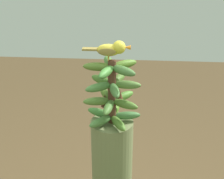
# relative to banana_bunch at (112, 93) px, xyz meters

# --- Properties ---
(banana_bunch) EXTENTS (0.26, 0.26, 0.30)m
(banana_bunch) POSITION_rel_banana_bunch_xyz_m (0.00, 0.00, 0.00)
(banana_bunch) COLOR #4C2D1E
(banana_bunch) RESTS_ON banana_tree
(perched_bird) EXTENTS (0.06, 0.20, 0.08)m
(perched_bird) POSITION_rel_banana_bunch_xyz_m (-0.01, -0.00, 0.20)
(perched_bird) COLOR #C68933
(perched_bird) RESTS_ON banana_bunch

